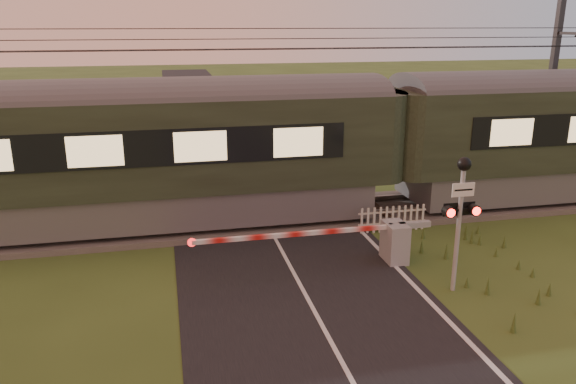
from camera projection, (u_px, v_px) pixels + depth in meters
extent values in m
plane|color=#374B1D|center=(317.00, 316.00, 12.50)|extent=(160.00, 160.00, 0.00)
cube|color=black|center=(317.00, 316.00, 12.50)|extent=(6.00, 140.00, 0.02)
cube|color=#47423D|center=(265.00, 218.00, 18.56)|extent=(140.00, 3.40, 0.24)
cube|color=slate|center=(269.00, 220.00, 17.83)|extent=(140.00, 0.08, 0.14)
cube|color=slate|center=(261.00, 206.00, 19.17)|extent=(140.00, 0.08, 0.14)
cube|color=#2D2116|center=(265.00, 215.00, 18.52)|extent=(0.24, 2.20, 0.06)
cylinder|color=black|center=(264.00, 50.00, 16.70)|extent=(120.00, 0.02, 0.02)
cylinder|color=black|center=(261.00, 49.00, 17.26)|extent=(120.00, 0.02, 0.02)
cylinder|color=black|center=(262.00, 28.00, 16.81)|extent=(120.00, 0.02, 0.02)
cylinder|color=black|center=(263.00, 39.00, 16.89)|extent=(120.00, 0.02, 0.02)
cube|color=slate|center=(8.00, 211.00, 16.71)|extent=(22.06, 2.92, 1.09)
cube|color=gray|center=(395.00, 242.00, 15.24)|extent=(0.55, 0.84, 1.09)
cylinder|color=gray|center=(390.00, 243.00, 15.21)|extent=(0.12, 0.12, 1.09)
cube|color=gray|center=(415.00, 225.00, 15.22)|extent=(0.89, 0.16, 0.16)
cube|color=red|center=(295.00, 234.00, 14.53)|extent=(5.29, 0.11, 0.11)
cylinder|color=red|center=(192.00, 242.00, 13.98)|extent=(0.22, 0.04, 0.22)
cylinder|color=gray|center=(458.00, 232.00, 13.28)|extent=(0.11, 0.11, 3.03)
cube|color=white|center=(463.00, 190.00, 12.92)|extent=(0.56, 0.03, 0.32)
sphere|color=black|center=(464.00, 164.00, 12.80)|extent=(0.32, 0.32, 0.32)
cube|color=black|center=(460.00, 210.00, 13.12)|extent=(0.76, 0.06, 0.06)
cylinder|color=#FF140C|center=(451.00, 213.00, 12.89)|extent=(0.20, 0.02, 0.20)
cylinder|color=#FF140C|center=(477.00, 211.00, 13.02)|extent=(0.20, 0.02, 0.20)
cube|color=black|center=(459.00, 209.00, 13.17)|extent=(0.81, 0.02, 0.32)
cube|color=silver|center=(392.00, 223.00, 17.51)|extent=(2.23, 0.04, 0.06)
cube|color=silver|center=(393.00, 212.00, 17.40)|extent=(2.23, 0.04, 0.06)
cube|color=#2D2D30|center=(550.00, 91.00, 22.12)|extent=(0.23, 0.23, 7.36)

